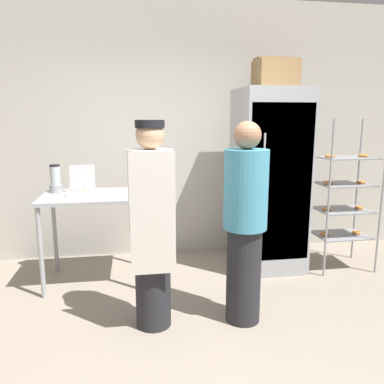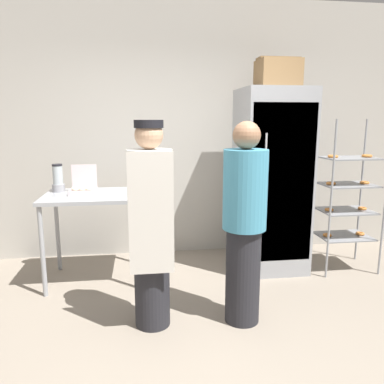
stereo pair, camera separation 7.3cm
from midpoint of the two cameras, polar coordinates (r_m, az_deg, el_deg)
name	(u,v)px [view 2 (the right image)]	position (r m, az deg, el deg)	size (l,w,h in m)	color
ground_plane	(212,350)	(2.95, 3.86, -22.90)	(14.00, 14.00, 0.00)	gray
back_wall	(180,130)	(4.60, -1.38, 9.36)	(6.40, 0.12, 3.03)	#B7B2A8
refrigerator	(271,181)	(4.19, 12.44, 1.66)	(0.71, 0.74, 1.97)	#9EA0A5
baking_rack	(347,197)	(4.42, 22.95, -0.70)	(0.62, 0.47, 1.65)	#93969B
prep_counter	(96,205)	(3.89, -13.90, -1.88)	(1.01, 0.73, 0.91)	#9EA0A5
donut_box	(83,189)	(3.89, -15.76, 0.44)	(0.25, 0.24, 0.28)	silver
blender_pitcher	(58,179)	(4.07, -19.26, 1.82)	(0.13, 0.13, 0.29)	#99999E
cardboard_storage_box	(278,74)	(4.24, 13.44, 17.13)	(0.44, 0.35, 0.32)	#937047
person_baker	(151,223)	(2.92, -5.58, -4.74)	(0.35, 0.37, 1.64)	#232328
person_customer	(244,223)	(3.01, 8.65, -4.75)	(0.35, 0.35, 1.63)	#232328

